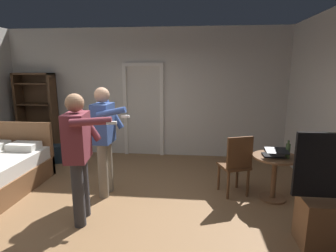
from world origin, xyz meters
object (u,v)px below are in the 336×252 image
object	(u,v)px
laptop	(275,154)
person_striped_shirt	(104,135)
person_blue_shirt	(79,149)
suitcase_dark	(53,154)
bookshelf	(38,111)
side_table	(275,170)
wooden_chair	(236,163)
bottle_on_table	(288,151)

from	to	relation	value
laptop	person_striped_shirt	xyz separation A→B (m)	(-2.60, -0.04, 0.24)
person_blue_shirt	suitcase_dark	bearing A→B (deg)	126.55
laptop	bookshelf	bearing A→B (deg)	158.51
side_table	laptop	distance (m)	0.28
wooden_chair	bookshelf	bearing A→B (deg)	157.43
bookshelf	wooden_chair	size ratio (longest dim) A/B	1.92
laptop	person_blue_shirt	xyz separation A→B (m)	(-2.67, -0.83, 0.24)
bookshelf	person_striped_shirt	bearing A→B (deg)	-40.68
laptop	wooden_chair	size ratio (longest dim) A/B	0.33
bookshelf	side_table	size ratio (longest dim) A/B	2.72
side_table	wooden_chair	xyz separation A→B (m)	(-0.57, 0.07, 0.07)
bottle_on_table	person_striped_shirt	xyz separation A→B (m)	(-2.77, -0.00, 0.18)
laptop	person_blue_shirt	size ratio (longest dim) A/B	0.19
side_table	bottle_on_table	distance (m)	0.38
suitcase_dark	bottle_on_table	bearing A→B (deg)	-29.49
person_blue_shirt	suitcase_dark	world-z (taller)	person_blue_shirt
bookshelf	side_table	xyz separation A→B (m)	(4.91, -1.88, -0.55)
bottle_on_table	wooden_chair	world-z (taller)	wooden_chair
side_table	bottle_on_table	size ratio (longest dim) A/B	2.59
bookshelf	laptop	xyz separation A→B (m)	(4.88, -1.92, -0.27)
laptop	suitcase_dark	distance (m)	4.52
side_table	suitcase_dark	bearing A→B (deg)	163.24
wooden_chair	person_blue_shirt	size ratio (longest dim) A/B	0.58
side_table	person_striped_shirt	size ratio (longest dim) A/B	0.41
bottle_on_table	suitcase_dark	world-z (taller)	bottle_on_table
side_table	bookshelf	bearing A→B (deg)	159.06
person_blue_shirt	laptop	bearing A→B (deg)	17.32
person_striped_shirt	wooden_chair	bearing A→B (deg)	4.37
side_table	person_blue_shirt	distance (m)	2.88
bookshelf	side_table	bearing A→B (deg)	-20.94
bottle_on_table	person_blue_shirt	xyz separation A→B (m)	(-2.84, -0.79, 0.18)
laptop	wooden_chair	bearing A→B (deg)	167.67
person_striped_shirt	suitcase_dark	bearing A→B (deg)	140.56
bookshelf	person_striped_shirt	distance (m)	3.01
bookshelf	laptop	world-z (taller)	bookshelf
side_table	person_blue_shirt	bearing A→B (deg)	-162.03
person_striped_shirt	laptop	bearing A→B (deg)	0.86
side_table	laptop	world-z (taller)	laptop
side_table	laptop	xyz separation A→B (m)	(-0.03, -0.04, 0.28)
laptop	bottle_on_table	world-z (taller)	bottle_on_table
bottle_on_table	person_striped_shirt	distance (m)	2.77
suitcase_dark	person_blue_shirt	bearing A→B (deg)	-65.73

